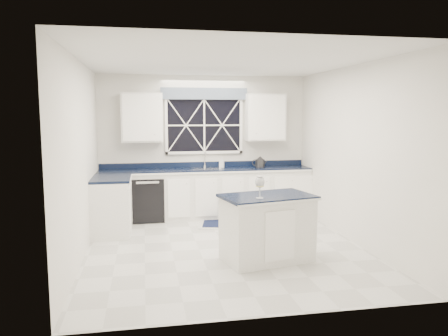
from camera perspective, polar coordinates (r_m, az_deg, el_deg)
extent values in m
plane|color=silver|center=(6.56, 0.16, -10.40)|extent=(4.50, 4.50, 0.00)
cube|color=silver|center=(8.50, -2.63, 2.91)|extent=(4.00, 0.10, 2.70)
cube|color=white|center=(8.32, -2.31, -3.43)|extent=(3.98, 0.60, 0.90)
cube|color=white|center=(7.48, -14.47, -4.87)|extent=(0.60, 1.00, 0.90)
cube|color=black|center=(8.25, -2.33, -0.22)|extent=(3.98, 0.64, 0.04)
cube|color=black|center=(8.25, -9.91, -3.91)|extent=(0.60, 0.58, 0.82)
cube|color=black|center=(8.45, -2.61, 5.60)|extent=(1.40, 0.02, 1.00)
cube|color=slate|center=(8.40, -2.58, 9.68)|extent=(1.65, 0.04, 0.22)
cube|color=white|center=(8.23, -10.67, 6.48)|extent=(0.75, 0.34, 0.90)
cube|color=white|center=(8.55, 5.39, 6.60)|extent=(0.75, 0.34, 0.90)
cylinder|color=silver|center=(8.46, -2.54, 0.23)|extent=(0.05, 0.05, 0.04)
cylinder|color=silver|center=(8.44, -2.54, 1.18)|extent=(0.02, 0.02, 0.28)
cylinder|color=silver|center=(8.34, -2.46, 2.00)|extent=(0.02, 0.18, 0.02)
cube|color=white|center=(5.96, 5.65, -7.95)|extent=(1.26, 0.89, 0.86)
cube|color=black|center=(5.86, 5.70, -3.73)|extent=(1.33, 0.96, 0.04)
cube|color=beige|center=(7.91, 1.40, -7.28)|extent=(1.40, 1.02, 0.01)
cube|color=#0F1333|center=(7.91, 1.40, -7.21)|extent=(1.23, 0.85, 0.01)
cylinder|color=#29292B|center=(8.48, 4.73, 0.61)|extent=(0.23, 0.23, 0.15)
cone|color=#29292B|center=(8.47, 4.74, 1.33)|extent=(0.19, 0.19, 0.06)
torus|color=#29292B|center=(8.49, 4.08, 0.69)|extent=(0.12, 0.06, 0.12)
cylinder|color=#29292B|center=(8.47, 5.46, 0.74)|extent=(0.08, 0.04, 0.10)
cylinder|color=silver|center=(5.62, 4.69, -3.95)|extent=(0.10, 0.10, 0.01)
cylinder|color=silver|center=(5.61, 4.70, -3.13)|extent=(0.02, 0.02, 0.15)
ellipsoid|color=silver|center=(5.59, 4.71, -1.83)|extent=(0.12, 0.12, 0.15)
cylinder|color=#E2D978|center=(5.59, 4.71, -2.10)|extent=(0.10, 0.10, 0.07)
imported|color=silver|center=(8.40, -0.29, 0.73)|extent=(0.11, 0.12, 0.20)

